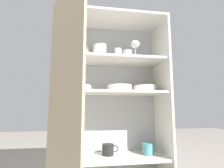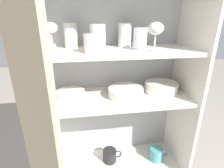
{
  "view_description": "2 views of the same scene",
  "coord_description": "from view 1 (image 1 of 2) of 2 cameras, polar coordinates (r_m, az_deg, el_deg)",
  "views": [
    {
      "loc": [
        -0.22,
        -1.28,
        0.64
      ],
      "look_at": [
        0.01,
        0.21,
        0.85
      ],
      "focal_mm": 28.0,
      "sensor_mm": 36.0,
      "label": 1
    },
    {
      "loc": [
        -0.16,
        -0.76,
        1.23
      ],
      "look_at": [
        -0.0,
        0.22,
        0.84
      ],
      "focal_mm": 28.0,
      "sensor_mm": 36.0,
      "label": 2
    }
  ],
  "objects": [
    {
      "name": "shelf_board_middle",
      "position": [
        1.47,
        -0.15,
        -2.83
      ],
      "size": [
        0.88,
        0.33,
        0.02
      ],
      "primitive_type": "cube",
      "color": "silver"
    },
    {
      "name": "plate_stack_white",
      "position": [
        1.48,
        2.49,
        -1.42
      ],
      "size": [
        0.21,
        0.21,
        0.05
      ],
      "color": "white",
      "rests_on": "shelf_board_middle"
    },
    {
      "name": "serving_spoon",
      "position": [
        1.5,
        -9.29,
        -22.37
      ],
      "size": [
        0.17,
        0.1,
        0.01
      ],
      "color": "silver",
      "rests_on": "shelf_board_lower"
    },
    {
      "name": "wine_glass_0",
      "position": [
        1.53,
        -12.16,
        12.16
      ],
      "size": [
        0.07,
        0.07,
        0.14
      ],
      "color": "silver",
      "rests_on": "shelf_board_upper"
    },
    {
      "name": "cupboard_door",
      "position": [
        1.07,
        -15.44,
        -4.24
      ],
      "size": [
        0.25,
        0.41,
        1.41
      ],
      "color": "tan",
      "rests_on": "ground_plane"
    },
    {
      "name": "shelf_board_upper",
      "position": [
        1.52,
        -0.15,
        7.71
      ],
      "size": [
        0.88,
        0.33,
        0.02
      ],
      "primitive_type": "cube",
      "color": "silver"
    },
    {
      "name": "cupboard_side_left",
      "position": [
        1.47,
        -17.95,
        -5.05
      ],
      "size": [
        0.02,
        0.37,
        1.41
      ],
      "primitive_type": "cube",
      "color": "white",
      "rests_on": "ground_plane"
    },
    {
      "name": "tumbler_glass_3",
      "position": [
        1.64,
        5.14,
        8.97
      ],
      "size": [
        0.08,
        0.08,
        0.11
      ],
      "color": "white",
      "rests_on": "shelf_board_upper"
    },
    {
      "name": "tumbler_glass_4",
      "position": [
        1.63,
        -8.9,
        9.62
      ],
      "size": [
        0.08,
        0.08,
        0.14
      ],
      "color": "white",
      "rests_on": "shelf_board_upper"
    },
    {
      "name": "coffee_mug_extra_1",
      "position": [
        1.58,
        11.76,
        -20.02
      ],
      "size": [
        0.13,
        0.09,
        0.09
      ],
      "color": "teal",
      "rests_on": "shelf_board_lower"
    },
    {
      "name": "cupboard_top_panel",
      "position": [
        1.66,
        -0.15,
        20.08
      ],
      "size": [
        0.92,
        0.37,
        0.02
      ],
      "primitive_type": "cube",
      "color": "white",
      "rests_on": "cupboard_side_left"
    },
    {
      "name": "mixing_bowl_large",
      "position": [
        1.58,
        10.68,
        -1.51
      ],
      "size": [
        0.2,
        0.2,
        0.06
      ],
      "color": "silver",
      "rests_on": "shelf_board_middle"
    },
    {
      "name": "shelf_board_lower",
      "position": [
        1.52,
        -0.16,
        -22.92
      ],
      "size": [
        0.88,
        0.33,
        0.02
      ],
      "primitive_type": "cube",
      "color": "silver"
    },
    {
      "name": "cupboard_side_right",
      "position": [
        1.6,
        16.14,
        -5.32
      ],
      "size": [
        0.02,
        0.37,
        1.41
      ],
      "primitive_type": "cube",
      "color": "white",
      "rests_on": "ground_plane"
    },
    {
      "name": "coffee_mug_primary",
      "position": [
        1.54,
        -1.28,
        -20.61
      ],
      "size": [
        0.14,
        0.1,
        0.09
      ],
      "color": "black",
      "rests_on": "shelf_board_lower"
    },
    {
      "name": "tumbler_glass_0",
      "position": [
        1.54,
        -3.43,
        10.45
      ],
      "size": [
        0.08,
        0.08,
        0.13
      ],
      "color": "white",
      "rests_on": "shelf_board_upper"
    },
    {
      "name": "wine_glass_1",
      "position": [
        1.51,
        7.56,
        12.51
      ],
      "size": [
        0.08,
        0.08,
        0.14
      ],
      "color": "white",
      "rests_on": "shelf_board_upper"
    },
    {
      "name": "cupboard_back_panel",
      "position": [
        1.64,
        -1.09,
        -5.69
      ],
      "size": [
        0.92,
        0.02,
        1.41
      ],
      "primitive_type": "cube",
      "color": "#B2B7BC",
      "rests_on": "ground_plane"
    },
    {
      "name": "tumbler_glass_5",
      "position": [
        1.45,
        -4.47,
        10.81
      ],
      "size": [
        0.08,
        0.08,
        0.09
      ],
      "color": "silver",
      "rests_on": "shelf_board_upper"
    },
    {
      "name": "serving_bowl_small",
      "position": [
        1.47,
        -9.94,
        -1.24
      ],
      "size": [
        0.16,
        0.16,
        0.05
      ],
      "color": "silver",
      "rests_on": "shelf_board_middle"
    },
    {
      "name": "tumbler_glass_1",
      "position": [
        1.45,
        -13.66,
        11.7
      ],
      "size": [
        0.08,
        0.08,
        0.12
      ],
      "color": "silver",
      "rests_on": "shelf_board_upper"
    },
    {
      "name": "tumbler_glass_2",
      "position": [
        1.63,
        1.98,
        9.36
      ],
      "size": [
        0.08,
        0.08,
        0.13
      ],
      "color": "white",
      "rests_on": "shelf_board_upper"
    }
  ]
}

